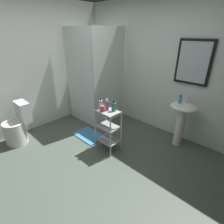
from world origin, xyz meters
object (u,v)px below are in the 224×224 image
(pedestal_sink, at_px, (182,116))
(lotion_bottle_white, at_px, (101,104))
(storage_cart, at_px, (108,127))
(rinse_cup, at_px, (103,108))
(shower_stall, at_px, (96,100))
(toilet, at_px, (17,127))
(hand_soap_bottle, at_px, (180,99))
(body_wash_bottle_green, at_px, (114,106))
(conditioner_bottle_purple, at_px, (107,105))
(bath_mat, at_px, (89,135))

(pedestal_sink, relative_size, lotion_bottle_white, 4.05)
(storage_cart, xyz_separation_m, rinse_cup, (-0.06, -0.06, 0.35))
(pedestal_sink, bearing_deg, rinse_cup, -130.11)
(shower_stall, distance_m, rinse_cup, 1.30)
(toilet, relative_size, hand_soap_bottle, 5.53)
(storage_cart, xyz_separation_m, body_wash_bottle_green, (0.06, 0.07, 0.38))
(toilet, height_order, hand_soap_bottle, hand_soap_bottle)
(rinse_cup, bearing_deg, storage_cart, 49.31)
(toilet, bearing_deg, body_wash_bottle_green, 37.00)
(shower_stall, relative_size, body_wash_bottle_green, 11.31)
(pedestal_sink, distance_m, body_wash_bottle_green, 1.21)
(shower_stall, height_order, lotion_bottle_white, shower_stall)
(shower_stall, bearing_deg, toilet, -99.81)
(rinse_cup, bearing_deg, body_wash_bottle_green, 48.09)
(shower_stall, height_order, body_wash_bottle_green, shower_stall)
(rinse_cup, bearing_deg, pedestal_sink, 49.89)
(shower_stall, xyz_separation_m, hand_soap_bottle, (1.82, 0.29, 0.41))
(shower_stall, xyz_separation_m, pedestal_sink, (1.89, 0.30, 0.12))
(pedestal_sink, relative_size, conditioner_bottle_purple, 4.24)
(toilet, xyz_separation_m, rinse_cup, (1.30, 0.94, 0.47))
(rinse_cup, bearing_deg, lotion_bottle_white, 156.28)
(lotion_bottle_white, height_order, rinse_cup, lotion_bottle_white)
(conditioner_bottle_purple, distance_m, rinse_cup, 0.09)
(body_wash_bottle_green, height_order, rinse_cup, body_wash_bottle_green)
(lotion_bottle_white, bearing_deg, bath_mat, 174.00)
(shower_stall, bearing_deg, storage_cart, -32.37)
(pedestal_sink, bearing_deg, conditioner_bottle_purple, -131.57)
(storage_cart, distance_m, body_wash_bottle_green, 0.39)
(rinse_cup, xyz_separation_m, bath_mat, (-0.52, 0.08, -0.78))
(storage_cart, bearing_deg, toilet, -143.56)
(toilet, height_order, rinse_cup, rinse_cup)
(shower_stall, height_order, conditioner_bottle_purple, shower_stall)
(toilet, relative_size, body_wash_bottle_green, 4.30)
(shower_stall, relative_size, bath_mat, 3.33)
(toilet, bearing_deg, conditioner_bottle_purple, 37.49)
(pedestal_sink, height_order, lotion_bottle_white, lotion_bottle_white)
(rinse_cup, bearing_deg, bath_mat, 170.93)
(hand_soap_bottle, xyz_separation_m, lotion_bottle_white, (-0.89, -0.99, -0.05))
(body_wash_bottle_green, distance_m, bath_mat, 1.03)
(shower_stall, height_order, hand_soap_bottle, shower_stall)
(conditioner_bottle_purple, bearing_deg, storage_cart, -24.88)
(pedestal_sink, relative_size, rinse_cup, 8.38)
(storage_cart, distance_m, rinse_cup, 0.36)
(hand_soap_bottle, relative_size, bath_mat, 0.23)
(pedestal_sink, relative_size, hand_soap_bottle, 5.90)
(toilet, xyz_separation_m, conditioner_bottle_purple, (1.33, 1.02, 0.51))
(body_wash_bottle_green, bearing_deg, shower_stall, 151.77)
(hand_soap_bottle, height_order, lotion_bottle_white, hand_soap_bottle)
(bath_mat, bearing_deg, pedestal_sink, 34.50)
(storage_cart, relative_size, lotion_bottle_white, 3.70)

